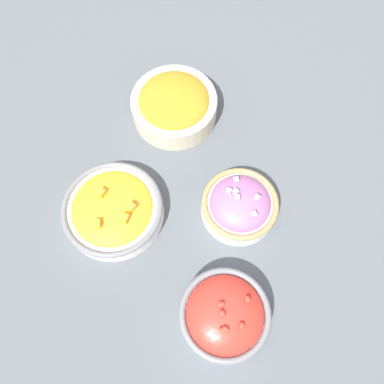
# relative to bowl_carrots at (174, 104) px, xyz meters

# --- Properties ---
(ground_plane) EXTENTS (3.00, 3.00, 0.00)m
(ground_plane) POSITION_rel_bowl_carrots_xyz_m (-0.16, 0.13, -0.04)
(ground_plane) COLOR #4C5156
(bowl_carrots) EXTENTS (0.18, 0.18, 0.08)m
(bowl_carrots) POSITION_rel_bowl_carrots_xyz_m (0.00, 0.00, 0.00)
(bowl_carrots) COLOR beige
(bowl_carrots) RESTS_ON ground_plane
(bowl_red_onion) EXTENTS (0.15, 0.15, 0.08)m
(bowl_red_onion) POSITION_rel_bowl_carrots_xyz_m (-0.25, 0.09, -0.01)
(bowl_red_onion) COLOR white
(bowl_red_onion) RESTS_ON ground_plane
(bowl_squash) EXTENTS (0.20, 0.20, 0.06)m
(bowl_squash) POSITION_rel_bowl_carrots_xyz_m (-0.06, 0.25, -0.01)
(bowl_squash) COLOR silver
(bowl_squash) RESTS_ON ground_plane
(bowl_cherry_tomatoes) EXTENTS (0.16, 0.16, 0.08)m
(bowl_cherry_tomatoes) POSITION_rel_bowl_carrots_xyz_m (-0.35, 0.27, -0.00)
(bowl_cherry_tomatoes) COLOR silver
(bowl_cherry_tomatoes) RESTS_ON ground_plane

